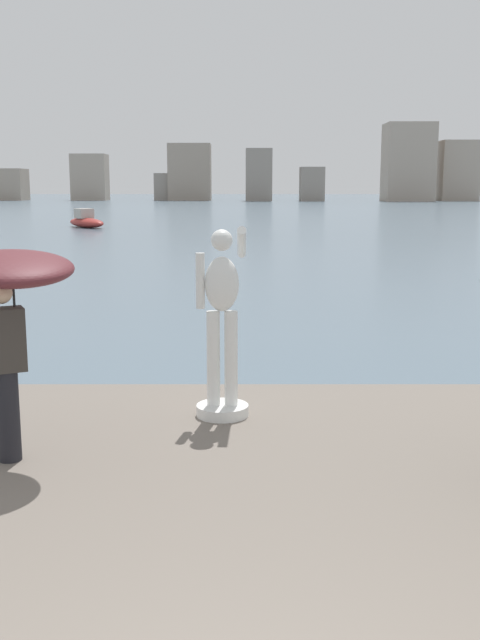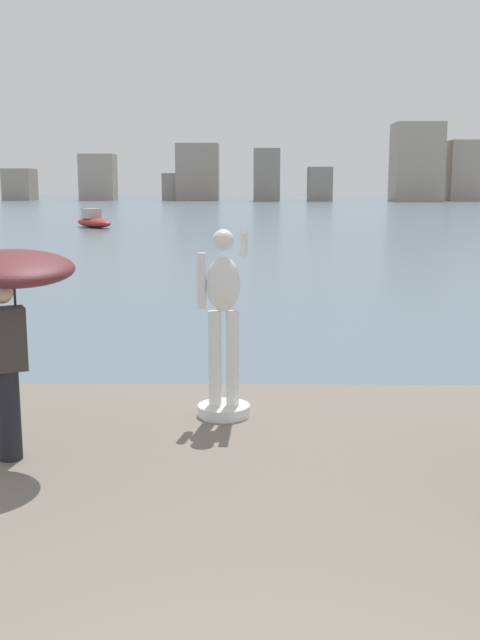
# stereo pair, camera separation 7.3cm
# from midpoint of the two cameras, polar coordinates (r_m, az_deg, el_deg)

# --- Properties ---
(ground_plane) EXTENTS (400.00, 400.00, 0.00)m
(ground_plane) POSITION_cam_midpoint_polar(r_m,az_deg,el_deg) (42.26, 0.56, 6.31)
(ground_plane) COLOR slate
(pier) EXTENTS (7.66, 10.33, 0.40)m
(pier) POSITION_cam_midpoint_polar(r_m,az_deg,el_deg) (5.15, -0.04, -22.61)
(pier) COLOR #70665B
(pier) RESTS_ON ground
(statue_white_figure) EXTENTS (0.60, 0.86, 2.16)m
(statue_white_figure) POSITION_cam_midpoint_polar(r_m,az_deg,el_deg) (8.32, -1.03, -0.88)
(statue_white_figure) COLOR white
(statue_white_figure) RESTS_ON pier
(onlooker_left) EXTENTS (1.52, 1.53, 2.05)m
(onlooker_left) POSITION_cam_midpoint_polar(r_m,az_deg,el_deg) (7.22, -16.94, 2.05)
(onlooker_left) COLOR black
(onlooker_left) RESTS_ON pier
(boat_near) EXTENTS (3.85, 4.45, 1.33)m
(boat_near) POSITION_cam_midpoint_polar(r_m,az_deg,el_deg) (54.02, -11.18, 7.48)
(boat_near) COLOR #9E2D28
(boat_near) RESTS_ON ground
(distant_skyline) EXTENTS (91.34, 15.01, 13.99)m
(distant_skyline) POSITION_cam_midpoint_polar(r_m,az_deg,el_deg) (142.06, 4.44, 11.32)
(distant_skyline) COLOR gray
(distant_skyline) RESTS_ON ground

